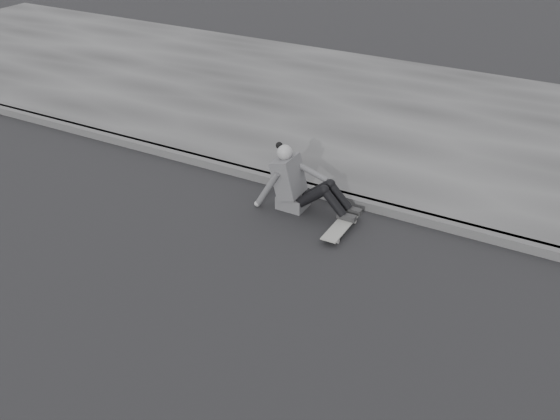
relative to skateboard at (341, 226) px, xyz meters
The scene contains 5 objects.
ground 2.18m from the skateboard, 119.78° to the right, with size 80.00×80.00×0.00m, color black.
curb 1.28m from the skateboard, 147.48° to the left, with size 24.00×0.16×0.12m, color #464646.
sidewalk 3.86m from the skateboard, 106.26° to the left, with size 24.00×6.00×0.12m, color #3C3C3C.
skateboard is the anchor object (origin of this frame).
seated_woman 0.83m from the skateboard, 161.47° to the left, with size 1.38×0.46×0.88m.
Camera 1 is at (3.57, -4.16, 4.14)m, focal length 40.00 mm.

